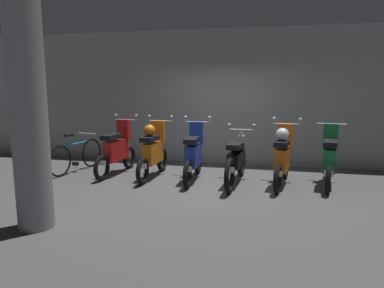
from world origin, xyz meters
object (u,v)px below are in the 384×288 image
at_px(motorbike_slot_5, 329,159).
at_px(bicycle, 76,156).
at_px(motorbike_slot_0, 117,150).
at_px(motorbike_slot_4, 283,157).
at_px(support_pillar, 28,107).
at_px(motorbike_slot_1, 153,151).
at_px(motorbike_slot_2, 194,155).
at_px(motorbike_slot_3, 236,159).

distance_m(motorbike_slot_5, bicycle, 5.39).
xyz_separation_m(motorbike_slot_0, motorbike_slot_4, (3.52, -0.19, 0.04)).
bearing_deg(support_pillar, motorbike_slot_1, 76.29).
height_order(motorbike_slot_5, bicycle, motorbike_slot_5).
bearing_deg(motorbike_slot_2, motorbike_slot_3, -6.22).
xyz_separation_m(motorbike_slot_1, motorbike_slot_4, (2.64, -0.07, 0.00)).
bearing_deg(motorbike_slot_5, support_pillar, -144.42).
xyz_separation_m(motorbike_slot_0, motorbike_slot_5, (4.40, 0.01, -0.00)).
bearing_deg(motorbike_slot_1, bicycle, 176.27).
xyz_separation_m(motorbike_slot_2, motorbike_slot_3, (0.88, -0.10, -0.04)).
xyz_separation_m(motorbike_slot_4, motorbike_slot_5, (0.88, 0.20, -0.04)).
bearing_deg(motorbike_slot_2, support_pillar, -119.02).
bearing_deg(motorbike_slot_2, bicycle, 176.58).
height_order(motorbike_slot_0, motorbike_slot_4, same).
bearing_deg(motorbike_slot_0, bicycle, 179.71).
xyz_separation_m(motorbike_slot_2, support_pillar, (-1.59, -2.86, 1.11)).
height_order(motorbike_slot_4, bicycle, motorbike_slot_4).
bearing_deg(motorbike_slot_3, support_pillar, -131.78).
bearing_deg(motorbike_slot_5, motorbike_slot_4, -167.36).
bearing_deg(bicycle, motorbike_slot_3, -4.10).
relative_size(motorbike_slot_1, motorbike_slot_5, 1.01).
bearing_deg(motorbike_slot_4, motorbike_slot_1, 178.47).
height_order(motorbike_slot_0, motorbike_slot_5, motorbike_slot_0).
xyz_separation_m(motorbike_slot_2, motorbike_slot_5, (2.65, 0.17, -0.00)).
distance_m(motorbike_slot_0, motorbike_slot_1, 0.88).
height_order(motorbike_slot_4, motorbike_slot_5, motorbike_slot_4).
relative_size(motorbike_slot_0, motorbike_slot_5, 1.00).
relative_size(motorbike_slot_0, motorbike_slot_3, 0.86).
xyz_separation_m(motorbike_slot_0, motorbike_slot_2, (1.75, -0.16, 0.00)).
height_order(motorbike_slot_2, motorbike_slot_5, motorbike_slot_2).
bearing_deg(support_pillar, bicycle, 110.99).
distance_m(motorbike_slot_2, motorbike_slot_5, 2.65).
distance_m(motorbike_slot_3, bicycle, 3.64).
height_order(motorbike_slot_1, motorbike_slot_3, motorbike_slot_1).
relative_size(motorbike_slot_4, motorbike_slot_5, 1.00).
xyz_separation_m(motorbike_slot_0, motorbike_slot_3, (2.64, -0.26, -0.04)).
distance_m(motorbike_slot_2, support_pillar, 3.45).
xyz_separation_m(motorbike_slot_1, bicycle, (-1.87, 0.12, -0.21)).
height_order(motorbike_slot_0, support_pillar, support_pillar).
height_order(motorbike_slot_0, motorbike_slot_2, same).
height_order(motorbike_slot_0, motorbike_slot_3, motorbike_slot_0).
height_order(motorbike_slot_0, motorbike_slot_1, same).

